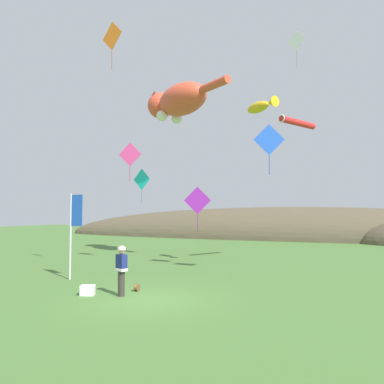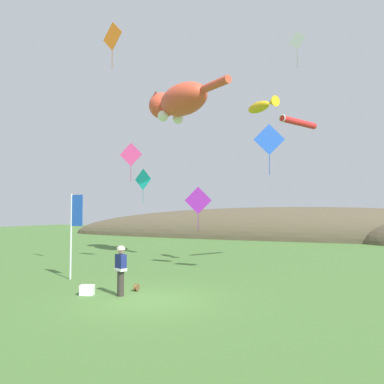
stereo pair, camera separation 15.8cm
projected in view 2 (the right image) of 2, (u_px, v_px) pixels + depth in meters
ground_plane at (146, 300)px, 12.75m from camera, size 120.00×120.00×0.00m
distant_hill_ridge at (319, 240)px, 40.72m from camera, size 60.38×13.33×7.19m
festival_attendant at (121, 269)px, 13.38m from camera, size 0.49×0.40×1.77m
kite_spool at (136, 288)px, 14.17m from camera, size 0.13×0.27×0.27m
picnic_cooler at (87, 290)px, 13.49m from camera, size 0.57×0.48×0.36m
festival_banner_pole at (74, 223)px, 16.75m from camera, size 0.66×0.08×3.82m
kite_giant_cat at (178, 102)px, 24.41m from camera, size 6.97×4.57×2.36m
kite_fish_windsock at (261, 106)px, 19.36m from camera, size 2.00×1.70×0.64m
kite_tube_streamer at (298, 122)px, 20.97m from camera, size 1.78×2.82×0.44m
kite_diamond_teal at (143, 180)px, 26.05m from camera, size 1.47×0.33×2.40m
kite_diamond_pink at (131, 155)px, 22.24m from camera, size 1.40×0.26×2.32m
kite_diamond_violet at (198, 201)px, 20.44m from camera, size 1.48×0.32×2.41m
kite_diamond_blue at (269, 140)px, 16.87m from camera, size 1.33×0.50×2.32m
kite_diamond_white at (297, 41)px, 17.91m from camera, size 0.84×0.41×1.82m
kite_diamond_orange at (112, 37)px, 17.88m from camera, size 1.36×0.42×2.31m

